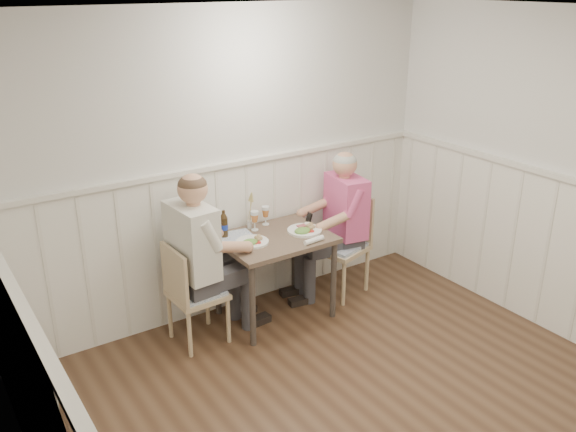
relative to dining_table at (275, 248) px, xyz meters
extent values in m
cube|color=silver|center=(-0.19, 0.41, 0.65)|extent=(4.00, 0.04, 2.60)
cube|color=silver|center=(-2.19, -1.84, 0.65)|extent=(0.04, 4.50, 2.60)
cube|color=white|center=(-0.19, -1.84, 1.94)|extent=(4.00, 4.50, 0.02)
cube|color=white|center=(-0.19, 0.39, 0.00)|extent=(3.98, 0.03, 1.30)
cube|color=silver|center=(-0.19, 0.38, 0.67)|extent=(3.98, 0.06, 0.04)
cube|color=silver|center=(-2.16, -1.84, 0.67)|extent=(0.06, 4.48, 0.04)
cube|color=#4A3B30|center=(0.00, 0.00, 0.08)|extent=(0.91, 0.70, 0.04)
cylinder|color=#3F3833|center=(-0.40, -0.30, -0.29)|extent=(0.05, 0.05, 0.71)
cylinder|color=#3F3833|center=(-0.40, 0.30, -0.29)|extent=(0.05, 0.05, 0.71)
cylinder|color=#3F3833|center=(0.40, -0.30, -0.29)|extent=(0.05, 0.05, 0.71)
cylinder|color=#3F3833|center=(0.40, 0.30, -0.29)|extent=(0.05, 0.05, 0.71)
cube|color=tan|center=(0.73, 0.03, -0.20)|extent=(0.54, 0.54, 0.04)
cube|color=slate|center=(0.73, 0.03, -0.17)|extent=(0.48, 0.48, 0.03)
cube|color=tan|center=(0.92, 0.09, 0.05)|extent=(0.15, 0.43, 0.46)
cylinder|color=tan|center=(0.96, -0.09, -0.44)|extent=(0.04, 0.04, 0.43)
cylinder|color=tan|center=(0.60, -0.20, -0.44)|extent=(0.04, 0.04, 0.43)
cylinder|color=tan|center=(0.86, 0.27, -0.44)|extent=(0.04, 0.04, 0.43)
cylinder|color=tan|center=(0.50, 0.16, -0.44)|extent=(0.04, 0.04, 0.43)
cube|color=tan|center=(-0.73, 0.01, -0.23)|extent=(0.42, 0.42, 0.04)
cube|color=slate|center=(-0.73, 0.01, -0.20)|extent=(0.38, 0.38, 0.03)
cube|color=tan|center=(-0.91, 0.00, 0.00)|extent=(0.04, 0.41, 0.42)
cylinder|color=tan|center=(-0.91, 0.18, -0.45)|extent=(0.03, 0.03, 0.40)
cylinder|color=tan|center=(-0.56, 0.19, -0.45)|extent=(0.03, 0.03, 0.40)
cylinder|color=tan|center=(-0.90, -0.17, -0.45)|extent=(0.03, 0.03, 0.40)
cylinder|color=tan|center=(-0.55, -0.16, -0.45)|extent=(0.03, 0.03, 0.40)
cube|color=#3F3F47|center=(0.78, 0.05, -0.42)|extent=(0.50, 0.47, 0.45)
cube|color=#3F3F47|center=(0.59, 0.09, -0.14)|extent=(0.47, 0.42, 0.13)
cube|color=#FA4FA2|center=(0.78, 0.05, 0.20)|extent=(0.31, 0.47, 0.55)
sphere|color=tan|center=(0.78, 0.05, 0.59)|extent=(0.22, 0.22, 0.22)
sphere|color=#A5A5A0|center=(0.78, 0.05, 0.62)|extent=(0.21, 0.21, 0.21)
cube|color=black|center=(0.43, 0.11, 0.20)|extent=(0.03, 0.07, 0.13)
cube|color=#3F3F47|center=(-0.72, 0.02, -0.41)|extent=(0.49, 0.46, 0.47)
cube|color=#3F3F47|center=(-0.51, 0.03, -0.11)|extent=(0.47, 0.41, 0.14)
cube|color=silver|center=(-0.72, 0.02, 0.24)|extent=(0.29, 0.48, 0.58)
sphere|color=tan|center=(-0.72, 0.02, 0.65)|extent=(0.23, 0.23, 0.23)
sphere|color=#4C3828|center=(-0.72, 0.02, 0.69)|extent=(0.22, 0.22, 0.22)
cylinder|color=white|center=(0.27, -0.05, 0.11)|extent=(0.30, 0.30, 0.02)
ellipsoid|color=#3F722D|center=(0.23, -0.08, 0.15)|extent=(0.14, 0.12, 0.05)
sphere|color=#A18458|center=(0.34, -0.04, 0.14)|extent=(0.04, 0.04, 0.04)
cube|color=#9A454B|center=(0.29, 0.02, 0.13)|extent=(0.09, 0.05, 0.01)
cylinder|color=white|center=(0.35, 0.02, 0.14)|extent=(0.06, 0.06, 0.03)
cylinder|color=white|center=(-0.22, -0.01, 0.11)|extent=(0.27, 0.27, 0.02)
ellipsoid|color=#3F722D|center=(-0.26, -0.04, 0.14)|extent=(0.13, 0.11, 0.05)
sphere|color=#A18458|center=(-0.16, 0.00, 0.14)|extent=(0.04, 0.04, 0.04)
cylinder|color=silver|center=(0.08, 0.27, 0.11)|extent=(0.06, 0.06, 0.01)
cylinder|color=silver|center=(0.08, 0.27, 0.14)|extent=(0.01, 0.01, 0.07)
cone|color=#C97435|center=(0.08, 0.27, 0.21)|extent=(0.07, 0.07, 0.07)
cylinder|color=silver|center=(0.08, 0.27, 0.26)|extent=(0.07, 0.07, 0.03)
cylinder|color=silver|center=(-0.07, 0.21, 0.11)|extent=(0.06, 0.06, 0.01)
cylinder|color=silver|center=(-0.07, 0.21, 0.15)|extent=(0.01, 0.01, 0.08)
cone|color=#C97435|center=(-0.07, 0.21, 0.21)|extent=(0.07, 0.07, 0.07)
cylinder|color=silver|center=(-0.07, 0.21, 0.26)|extent=(0.07, 0.07, 0.03)
cylinder|color=black|center=(-0.36, 0.23, 0.19)|extent=(0.06, 0.06, 0.17)
cone|color=black|center=(-0.36, 0.23, 0.29)|extent=(0.06, 0.06, 0.04)
cylinder|color=black|center=(-0.36, 0.23, 0.32)|extent=(0.03, 0.03, 0.03)
cylinder|color=#152C97|center=(-0.36, 0.23, 0.19)|extent=(0.07, 0.07, 0.05)
cylinder|color=white|center=(0.20, -0.28, 0.12)|extent=(0.19, 0.06, 0.04)
cylinder|color=silver|center=(-0.09, 0.27, 0.14)|extent=(0.04, 0.04, 0.07)
cylinder|color=tan|center=(-0.09, 0.27, 0.26)|extent=(0.02, 0.02, 0.23)
cone|color=tan|center=(-0.09, 0.27, 0.40)|extent=(0.03, 0.03, 0.08)
cube|color=slate|center=(-0.30, 0.17, 0.11)|extent=(0.36, 0.31, 0.01)
camera|label=1|loc=(-2.51, -3.96, 2.12)|focal=38.00mm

